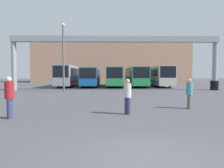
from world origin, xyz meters
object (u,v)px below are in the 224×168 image
(pedestrian_far_center, at_px, (9,96))
(bus_slot_4, at_px, (158,75))
(bus_slot_2, at_px, (114,76))
(bus_slot_0, at_px, (69,75))
(pedestrian_mid_right, at_px, (128,96))
(tire_stack, at_px, (214,85))
(bus_slot_3, at_px, (136,76))
(pedestrian_mid_left, at_px, (189,93))
(bus_slot_1, at_px, (91,76))
(lamp_post, at_px, (63,55))

(pedestrian_far_center, bearing_deg, bus_slot_4, 136.01)
(bus_slot_2, bearing_deg, bus_slot_0, 176.15)
(pedestrian_mid_right, relative_size, tire_stack, 1.45)
(bus_slot_2, distance_m, bus_slot_3, 3.76)
(bus_slot_0, height_order, pedestrian_far_center, bus_slot_0)
(bus_slot_0, distance_m, bus_slot_3, 11.23)
(bus_slot_2, relative_size, pedestrian_mid_left, 6.65)
(bus_slot_2, height_order, bus_slot_3, bus_slot_3)
(pedestrian_mid_right, bearing_deg, bus_slot_2, 144.77)
(bus_slot_1, bearing_deg, bus_slot_2, -2.06)
(bus_slot_1, relative_size, lamp_post, 1.53)
(bus_slot_1, height_order, pedestrian_far_center, bus_slot_1)
(bus_slot_2, relative_size, bus_slot_4, 0.97)
(bus_slot_1, height_order, bus_slot_2, bus_slot_2)
(pedestrian_mid_right, relative_size, lamp_post, 0.23)
(bus_slot_1, height_order, tire_stack, bus_slot_1)
(bus_slot_0, height_order, tire_stack, bus_slot_0)
(bus_slot_4, height_order, tire_stack, bus_slot_4)
(pedestrian_mid_right, distance_m, lamp_post, 14.31)
(lamp_post, bearing_deg, tire_stack, 8.40)
(bus_slot_0, distance_m, bus_slot_2, 7.50)
(bus_slot_0, bearing_deg, pedestrian_mid_right, -72.67)
(bus_slot_3, bearing_deg, bus_slot_4, -2.41)
(bus_slot_0, relative_size, bus_slot_1, 1.06)
(bus_slot_1, bearing_deg, bus_slot_0, 174.38)
(bus_slot_0, height_order, lamp_post, lamp_post)
(bus_slot_4, xyz_separation_m, tire_stack, (5.14, -8.50, -1.28))
(bus_slot_2, relative_size, lamp_post, 1.49)
(bus_slot_0, distance_m, tire_stack, 22.01)
(bus_slot_4, relative_size, pedestrian_mid_left, 6.84)
(bus_slot_4, height_order, pedestrian_mid_right, bus_slot_4)
(bus_slot_0, xyz_separation_m, pedestrian_far_center, (2.21, -25.03, -0.93))
(tire_stack, xyz_separation_m, lamp_post, (-18.49, -2.73, 3.58))
(lamp_post, bearing_deg, pedestrian_mid_right, -64.85)
(pedestrian_mid_left, bearing_deg, bus_slot_1, -132.77)
(pedestrian_mid_right, height_order, tire_stack, pedestrian_mid_right)
(bus_slot_2, height_order, pedestrian_far_center, bus_slot_2)
(bus_slot_4, height_order, lamp_post, lamp_post)
(pedestrian_far_center, bearing_deg, bus_slot_2, 151.20)
(bus_slot_3, xyz_separation_m, pedestrian_mid_right, (-3.68, -24.00, -0.87))
(bus_slot_1, bearing_deg, tire_stack, -27.35)
(bus_slot_3, xyz_separation_m, pedestrian_far_center, (-9.02, -24.85, -0.81))
(bus_slot_1, xyz_separation_m, pedestrian_far_center, (-1.53, -24.66, -0.74))
(lamp_post, bearing_deg, bus_slot_3, 49.85)
(bus_slot_2, relative_size, bus_slot_3, 0.95)
(bus_slot_2, distance_m, tire_stack, 15.18)
(pedestrian_far_center, xyz_separation_m, tire_stack, (17.90, 16.19, -0.38))
(pedestrian_far_center, distance_m, lamp_post, 13.85)
(bus_slot_2, bearing_deg, bus_slot_1, 177.94)
(bus_slot_4, bearing_deg, bus_slot_2, -178.75)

